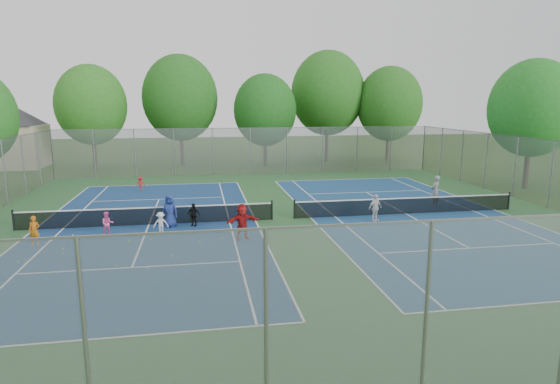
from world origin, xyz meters
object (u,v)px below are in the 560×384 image
Objects in this scene: net_right at (406,206)px; ball_hopper at (192,216)px; ball_crate at (171,223)px; net_left at (148,216)px; instructor at (435,191)px.

ball_hopper is (-11.83, 0.51, -0.18)m from net_right.
ball_hopper is at bearing 38.23° from ball_crate.
net_left is 2.24m from ball_hopper.
instructor is (15.52, 1.98, 0.77)m from ball_crate.
instructor reaches higher than ball_hopper.
ball_hopper is (2.17, 0.51, -0.18)m from net_left.
instructor is (14.46, 1.14, 0.65)m from ball_hopper.
ball_hopper is at bearing -27.61° from instructor.
net_left reaches higher than ball_hopper.
ball_crate is 15.67m from instructor.
ball_crate is (1.11, -0.32, -0.30)m from net_left.
ball_crate is (-12.89, -0.32, -0.30)m from net_right.
ball_hopper is 0.30× the size of instructor.
ball_crate is 0.19× the size of instructor.
net_left is 1.19m from ball_crate.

